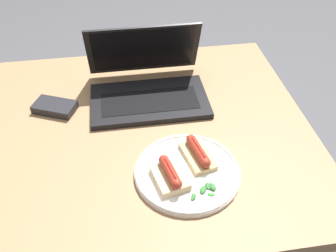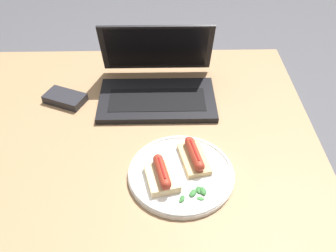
{
  "view_description": "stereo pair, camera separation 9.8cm",
  "coord_description": "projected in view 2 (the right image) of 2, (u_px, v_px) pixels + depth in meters",
  "views": [
    {
      "loc": [
        -0.01,
        -0.8,
        1.44
      ],
      "look_at": [
        0.1,
        -0.07,
        0.79
      ],
      "focal_mm": 40.0,
      "sensor_mm": 36.0,
      "label": 1
    },
    {
      "loc": [
        0.09,
        -0.8,
        1.44
      ],
      "look_at": [
        0.1,
        -0.07,
        0.79
      ],
      "focal_mm": 40.0,
      "sensor_mm": 36.0,
      "label": 2
    }
  ],
  "objects": [
    {
      "name": "laptop",
      "position": [
        157.0,
        84.0,
        1.16
      ],
      "size": [
        0.35,
        0.28,
        0.2
      ],
      "color": "black",
      "rests_on": "desk"
    },
    {
      "name": "desk",
      "position": [
        134.0,
        147.0,
        1.12
      ],
      "size": [
        1.03,
        0.85,
        0.73
      ],
      "color": "#93704C",
      "rests_on": "ground_plane"
    },
    {
      "name": "plate",
      "position": [
        181.0,
        173.0,
        0.93
      ],
      "size": [
        0.26,
        0.26,
        0.02
      ],
      "color": "white",
      "rests_on": "desk"
    },
    {
      "name": "sausage_toast_left",
      "position": [
        162.0,
        175.0,
        0.89
      ],
      "size": [
        0.09,
        0.11,
        0.05
      ],
      "rotation": [
        0.0,
        0.0,
        1.8
      ],
      "color": "#D6B784",
      "rests_on": "plate"
    },
    {
      "name": "sausage_toast_middle",
      "position": [
        194.0,
        156.0,
        0.94
      ],
      "size": [
        0.08,
        0.12,
        0.04
      ],
      "rotation": [
        0.0,
        0.0,
        1.79
      ],
      "color": "tan",
      "rests_on": "plate"
    },
    {
      "name": "external_drive",
      "position": [
        65.0,
        98.0,
        1.15
      ],
      "size": [
        0.14,
        0.11,
        0.02
      ],
      "rotation": [
        0.0,
        0.0,
        -0.42
      ],
      "color": "#232328",
      "rests_on": "desk"
    },
    {
      "name": "salad_pile",
      "position": [
        195.0,
        194.0,
        0.87
      ],
      "size": [
        0.07,
        0.05,
        0.01
      ],
      "color": "#387A33",
      "rests_on": "plate"
    }
  ]
}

